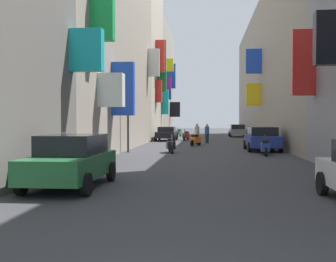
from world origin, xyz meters
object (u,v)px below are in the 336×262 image
parked_car_blue (262,138)px  scooter_red (186,135)px  parked_car_grey (237,130)px  parked_car_black (167,133)px  pedestrian_crossing (197,134)px  parked_car_green (71,160)px  scooter_black (171,145)px  pedestrian_near_left (207,134)px  scooter_orange (196,140)px  scooter_green (179,133)px  traffic_light_near_corner (128,104)px  scooter_blue (265,147)px

parked_car_blue → scooter_red: size_ratio=2.26×
parked_car_blue → parked_car_grey: bearing=89.8°
parked_car_black → pedestrian_crossing: (3.04, -5.86, 0.13)m
parked_car_blue → parked_car_green: (-7.40, -14.78, -0.01)m
scooter_black → scooter_red: 15.77m
scooter_black → scooter_red: same height
parked_car_green → pedestrian_near_left: 23.43m
parked_car_grey → parked_car_blue: (-0.08, -22.11, 0.03)m
parked_car_black → scooter_orange: 8.12m
parked_car_blue → scooter_green: 23.36m
parked_car_grey → scooter_orange: bearing=-104.2°
parked_car_grey → scooter_black: (-5.73, -24.37, -0.30)m
scooter_red → traffic_light_near_corner: traffic_light_near_corner is taller
scooter_green → traffic_light_near_corner: traffic_light_near_corner is taller
parked_car_blue → pedestrian_crossing: (-4.31, 6.21, 0.05)m
scooter_red → pedestrian_near_left: pedestrian_near_left is taller
parked_car_blue → scooter_blue: size_ratio=2.46×
parked_car_blue → scooter_black: parked_car_blue is taller
scooter_orange → scooter_red: 9.06m
scooter_black → scooter_green: size_ratio=1.07×
parked_car_grey → parked_car_green: size_ratio=1.01×
scooter_green → pedestrian_crossing: pedestrian_crossing is taller
parked_car_green → traffic_light_near_corner: bearing=93.8°
pedestrian_crossing → scooter_orange: bearing=-92.1°
parked_car_blue → scooter_orange: size_ratio=2.55×
parked_car_grey → parked_car_green: 37.63m
scooter_red → scooter_black: bearing=-90.3°
parked_car_grey → parked_car_black: 12.49m
parked_car_grey → scooter_black: parked_car_grey is taller
parked_car_black → traffic_light_near_corner: traffic_light_near_corner is taller
parked_car_green → scooter_blue: size_ratio=2.22×
scooter_blue → traffic_light_near_corner: traffic_light_near_corner is taller
parked_car_black → pedestrian_near_left: (3.84, -3.74, 0.10)m
scooter_orange → pedestrian_crossing: (0.06, 1.68, 0.38)m
parked_car_black → scooter_red: parked_car_black is taller
pedestrian_near_left → scooter_green: bearing=103.6°
scooter_red → scooter_orange: bearing=-82.3°
scooter_black → scooter_red: size_ratio=0.96×
parked_car_blue → scooter_green: parked_car_blue is taller
parked_car_grey → traffic_light_near_corner: bearing=-108.9°
parked_car_green → scooter_orange: size_ratio=2.30×
scooter_red → pedestrian_near_left: size_ratio=1.19×
scooter_orange → scooter_green: size_ratio=0.99×
parked_car_blue → pedestrian_near_left: pedestrian_near_left is taller
parked_car_black → pedestrian_near_left: pedestrian_near_left is taller
pedestrian_near_left → parked_car_green: bearing=-99.6°
scooter_blue → pedestrian_crossing: size_ratio=1.06×
parked_car_grey → parked_car_green: (-7.48, -36.88, 0.02)m
parked_car_grey → scooter_orange: 18.13m
scooter_blue → traffic_light_near_corner: size_ratio=0.42×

